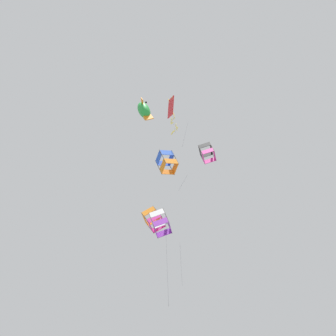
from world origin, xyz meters
TOP-DOWN VIEW (x-y plane):
  - kite_box_far_centre at (4.48, 4.01)m, footprint 1.72×1.38m
  - kite_fish_near_right at (5.45, 8.08)m, footprint 0.91×1.06m
  - kite_box_mid_left at (5.07, -3.31)m, footprint 2.12×2.22m
  - kite_box_upper_right at (1.88, 0.42)m, footprint 1.20×1.01m
  - kite_box_highest at (5.72, -6.25)m, footprint 2.13×1.51m
  - kite_diamond_near_left at (4.23, 4.78)m, footprint 1.21×1.58m

SIDE VIEW (x-z plane):
  - kite_fish_near_right at x=5.45m, z-range 25.56..27.14m
  - kite_box_far_centre at x=4.48m, z-range 25.88..30.06m
  - kite_box_mid_left at x=5.07m, z-range 27.69..35.06m
  - kite_diamond_near_left at x=4.23m, z-range 29.27..35.71m
  - kite_box_upper_right at x=1.88m, z-range 33.45..34.85m
  - kite_box_highest at x=5.72m, z-range 30.17..39.99m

